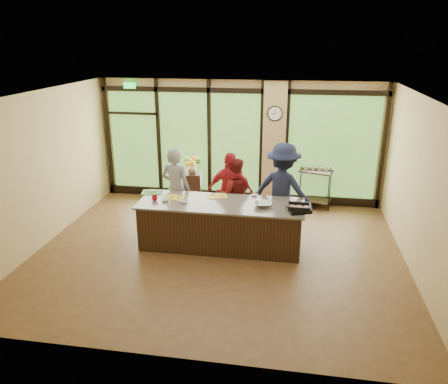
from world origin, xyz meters
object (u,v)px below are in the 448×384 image
(island_base, at_px, (221,225))
(bar_cart, at_px, (315,183))
(cook_left, at_px, (176,189))
(roasting_pan, at_px, (299,210))
(flower_stand, at_px, (193,189))
(cook_right, at_px, (283,190))

(island_base, distance_m, bar_cart, 3.10)
(cook_left, xyz_separation_m, roasting_pan, (2.58, -0.92, 0.05))
(island_base, distance_m, flower_stand, 2.35)
(island_base, height_order, flower_stand, island_base)
(roasting_pan, bearing_deg, cook_right, 87.39)
(cook_left, height_order, bar_cart, cook_left)
(roasting_pan, bearing_deg, cook_left, 139.62)
(roasting_pan, bearing_deg, bar_cart, 60.86)
(cook_right, xyz_separation_m, bar_cart, (0.73, 1.65, -0.36))
(cook_right, xyz_separation_m, flower_stand, (-2.22, 1.30, -0.57))
(island_base, distance_m, roasting_pan, 1.59)
(island_base, height_order, cook_right, cook_right)
(cook_right, xyz_separation_m, roasting_pan, (0.34, -1.03, -0.02))
(bar_cart, bearing_deg, roasting_pan, -80.70)
(cook_left, relative_size, cook_right, 0.92)
(bar_cart, bearing_deg, cook_right, -96.24)
(island_base, height_order, bar_cart, bar_cart)
(island_base, height_order, roasting_pan, roasting_pan)
(cook_right, relative_size, flower_stand, 2.37)
(roasting_pan, relative_size, bar_cart, 0.39)
(flower_stand, bearing_deg, cook_left, -99.57)
(cook_left, distance_m, bar_cart, 3.46)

